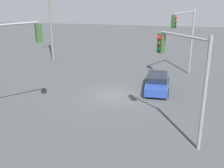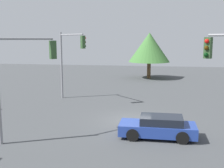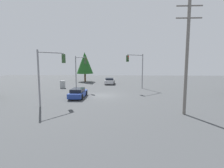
{
  "view_description": "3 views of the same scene",
  "coord_description": "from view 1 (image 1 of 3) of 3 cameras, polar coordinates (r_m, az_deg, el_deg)",
  "views": [
    {
      "loc": [
        3.47,
        -19.64,
        7.96
      ],
      "look_at": [
        -0.12,
        -0.57,
        1.11
      ],
      "focal_mm": 45.0,
      "sensor_mm": 36.0,
      "label": 1
    },
    {
      "loc": [
        18.73,
        1.77,
        5.6
      ],
      "look_at": [
        -1.27,
        -1.65,
        2.33
      ],
      "focal_mm": 45.0,
      "sensor_mm": 36.0,
      "label": 2
    },
    {
      "loc": [
        -2.76,
        24.58,
        4.69
      ],
      "look_at": [
        -1.32,
        -1.21,
        1.51
      ],
      "focal_mm": 28.0,
      "sensor_mm": 36.0,
      "label": 3
    }
  ],
  "objects": [
    {
      "name": "sedan_blue",
      "position": [
        22.65,
        9.13,
        0.29
      ],
      "size": [
        1.86,
        4.32,
        1.27
      ],
      "rotation": [
        0.0,
        0.0,
        3.14
      ],
      "color": "#233D93",
      "rests_on": "ground_plane"
    },
    {
      "name": "traffic_signal_cross",
      "position": [
        25.67,
        14.62,
        10.21
      ],
      "size": [
        2.11,
        3.0,
        6.03
      ],
      "rotation": [
        0.0,
        0.0,
        4.12
      ],
      "color": "gray",
      "rests_on": "ground_plane"
    },
    {
      "name": "utility_pole_tall",
      "position": [
        30.9,
        -12.49,
        14.13
      ],
      "size": [
        2.2,
        0.28,
        10.08
      ],
      "color": "slate",
      "rests_on": "ground_plane"
    },
    {
      "name": "traffic_signal_aux",
      "position": [
        14.62,
        14.61,
        3.06
      ],
      "size": [
        2.53,
        2.54,
        5.85
      ],
      "rotation": [
        0.0,
        0.0,
        2.35
      ],
      "color": "gray",
      "rests_on": "ground_plane"
    },
    {
      "name": "ground_plane",
      "position": [
        21.48,
        0.6,
        -2.31
      ],
      "size": [
        80.0,
        80.0,
        0.0
      ],
      "primitive_type": "plane",
      "color": "#424447"
    }
  ]
}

